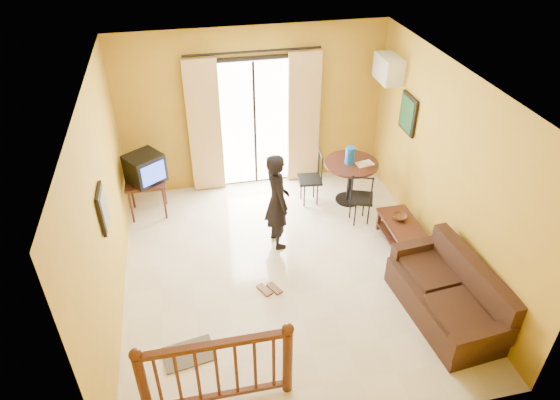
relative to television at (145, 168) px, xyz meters
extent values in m
plane|color=beige|center=(1.87, -1.85, -0.86)|extent=(5.00, 5.00, 0.00)
plane|color=white|center=(1.87, -1.85, 1.94)|extent=(5.00, 5.00, 0.00)
plane|color=#B78C23|center=(1.87, 0.65, 0.54)|extent=(4.50, 0.00, 4.50)
plane|color=#B78C23|center=(1.87, -4.35, 0.54)|extent=(4.50, 0.00, 4.50)
plane|color=#B78C23|center=(-0.38, -1.85, 0.54)|extent=(0.00, 5.00, 5.00)
plane|color=#B78C23|center=(4.12, -1.85, 0.54)|extent=(0.00, 5.00, 5.00)
cube|color=black|center=(1.87, 0.63, 0.29)|extent=(1.34, 0.03, 2.34)
cube|color=white|center=(1.87, 0.60, 0.29)|extent=(1.20, 0.04, 2.20)
cube|color=black|center=(1.87, 0.58, 0.29)|extent=(0.04, 0.02, 2.20)
cube|color=beige|center=(1.02, 0.55, 0.34)|extent=(0.55, 0.08, 2.35)
cube|color=beige|center=(2.72, 0.55, 0.34)|extent=(0.55, 0.08, 2.35)
cylinder|color=black|center=(1.87, 0.55, 1.56)|extent=(2.20, 0.04, 0.04)
cube|color=black|center=(-0.03, 0.00, -0.25)|extent=(0.63, 0.53, 0.04)
cylinder|color=black|center=(-0.29, -0.21, -0.56)|extent=(0.04, 0.04, 0.61)
cylinder|color=black|center=(0.23, -0.21, -0.56)|extent=(0.04, 0.04, 0.61)
cylinder|color=black|center=(-0.29, 0.21, -0.56)|extent=(0.04, 0.04, 0.61)
cylinder|color=black|center=(0.23, 0.21, -0.56)|extent=(0.04, 0.04, 0.61)
cube|color=black|center=(0.00, 0.00, 0.00)|extent=(0.69, 0.68, 0.47)
cube|color=blue|center=(0.13, -0.19, 0.00)|extent=(0.35, 0.25, 0.33)
cube|color=black|center=(-0.35, -2.05, 0.69)|extent=(0.04, 0.42, 0.52)
cube|color=#535047|center=(-0.33, -2.05, 0.69)|extent=(0.01, 0.34, 0.44)
cylinder|color=black|center=(3.32, -0.33, -0.13)|extent=(0.90, 0.90, 0.04)
cylinder|color=black|center=(3.32, -0.33, -0.50)|extent=(0.08, 0.08, 0.73)
cylinder|color=black|center=(3.32, -0.33, -0.85)|extent=(0.44, 0.44, 0.03)
cylinder|color=blue|center=(3.28, -0.33, 0.03)|extent=(0.16, 0.16, 0.29)
cube|color=beige|center=(3.51, -0.43, -0.10)|extent=(0.31, 0.23, 0.02)
cube|color=white|center=(3.97, 0.10, 1.29)|extent=(0.30, 0.60, 0.40)
cube|color=gray|center=(3.82, 0.10, 1.29)|extent=(0.02, 0.56, 0.36)
cube|color=black|center=(4.09, -0.55, 0.79)|extent=(0.04, 0.50, 0.60)
cube|color=black|center=(4.06, -0.55, 0.79)|extent=(0.01, 0.42, 0.52)
cube|color=black|center=(3.72, -1.59, -0.50)|extent=(0.48, 0.87, 0.04)
cube|color=black|center=(3.72, -1.59, -0.75)|extent=(0.44, 0.83, 0.03)
cube|color=black|center=(3.53, -1.98, -0.68)|extent=(0.05, 0.05, 0.37)
cube|color=black|center=(3.91, -1.98, -0.68)|extent=(0.05, 0.05, 0.37)
cube|color=black|center=(3.53, -1.21, -0.68)|extent=(0.05, 0.05, 0.37)
cube|color=black|center=(3.91, -1.21, -0.68)|extent=(0.05, 0.05, 0.37)
imported|color=brown|center=(3.72, -1.50, -0.44)|extent=(0.27, 0.27, 0.07)
cube|color=#311B13|center=(3.67, -3.10, -0.66)|extent=(0.96, 1.70, 0.41)
cube|color=#311B13|center=(3.97, -3.10, -0.30)|extent=(0.33, 1.65, 0.56)
cube|color=#311B13|center=(3.67, -3.90, -0.43)|extent=(0.83, 0.24, 0.31)
cube|color=#311B13|center=(3.67, -2.30, -0.43)|extent=(0.83, 0.24, 0.31)
cube|color=#311B13|center=(3.62, -3.46, -0.42)|extent=(0.62, 0.71, 0.10)
cube|color=#311B13|center=(3.62, -2.74, -0.42)|extent=(0.62, 0.71, 0.10)
imported|color=black|center=(1.89, -1.20, -0.09)|extent=(0.44, 0.61, 1.54)
cylinder|color=#471E0F|center=(-0.03, -3.75, -0.40)|extent=(0.11, 0.11, 0.92)
cylinder|color=#471E0F|center=(1.47, -3.75, -0.40)|extent=(0.11, 0.11, 0.92)
sphere|color=#471E0F|center=(-0.03, -3.75, 0.11)|extent=(0.13, 0.13, 0.13)
sphere|color=#471E0F|center=(1.47, -3.75, 0.11)|extent=(0.13, 0.13, 0.13)
cube|color=#471E0F|center=(0.72, -3.75, 0.06)|extent=(1.55, 0.08, 0.06)
cube|color=#471E0F|center=(0.72, -3.75, -0.76)|extent=(1.55, 0.06, 0.05)
cube|color=#544D43|center=(0.42, -3.05, -0.85)|extent=(0.66, 0.50, 0.02)
cube|color=brown|center=(1.50, -2.19, -0.85)|extent=(0.20, 0.27, 0.03)
cube|color=brown|center=(1.64, -2.19, -0.85)|extent=(0.20, 0.27, 0.03)
camera|label=1|loc=(0.68, -7.08, 4.02)|focal=32.00mm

